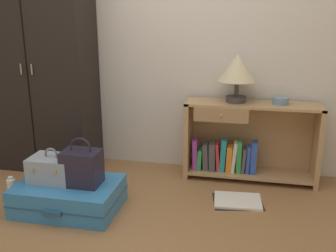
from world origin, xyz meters
name	(u,v)px	position (x,y,z in m)	size (l,w,h in m)	color
ground_plane	(113,249)	(0.00, 0.00, 0.00)	(9.00, 9.00, 0.00)	olive
back_wall	(165,26)	(0.00, 1.50, 1.30)	(6.40, 0.10, 2.60)	beige
wardrobe	(41,66)	(-1.08, 1.20, 0.95)	(0.94, 0.47, 1.91)	black
bookshelf	(243,143)	(0.75, 1.28, 0.32)	(1.13, 0.32, 0.68)	tan
table_lamp	(237,70)	(0.67, 1.28, 0.96)	(0.32, 0.32, 0.40)	#3D3838
bowl	(281,101)	(1.03, 1.28, 0.71)	(0.13, 0.13, 0.06)	slate
suitcase_large	(69,196)	(-0.49, 0.42, 0.11)	(0.75, 0.53, 0.21)	teal
train_case	(52,168)	(-0.62, 0.45, 0.30)	(0.32, 0.25, 0.26)	#8E99A3
handbag	(82,167)	(-0.38, 0.43, 0.34)	(0.27, 0.20, 0.36)	#231E2D
bottle	(12,190)	(-0.97, 0.43, 0.10)	(0.06, 0.06, 0.21)	white
open_book_on_floor	(238,201)	(0.73, 0.79, 0.01)	(0.42, 0.35, 0.02)	white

